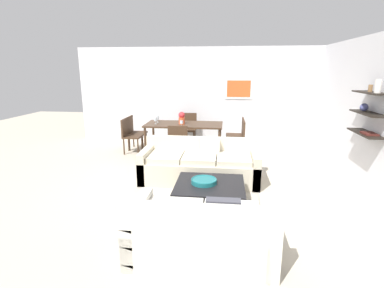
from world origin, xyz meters
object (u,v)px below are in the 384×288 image
at_px(decorative_bowl, 204,181).
at_px(dining_chair_right_far, 238,133).
at_px(loveseat_white, 202,232).
at_px(coffee_table, 210,195).
at_px(dining_chair_left_near, 129,134).
at_px(wine_glass_left_far, 158,118).
at_px(dining_chair_right_near, 239,136).
at_px(dining_chair_head, 188,127).
at_px(centerpiece_vase, 182,118).
at_px(dining_chair_left_far, 134,130).
at_px(dining_table, 184,126).
at_px(wine_glass_foot, 182,122).
at_px(dining_chair_foot, 179,141).
at_px(wine_glass_left_near, 155,119).
at_px(sofa_beige, 200,166).

distance_m(decorative_bowl, dining_chair_right_far, 3.31).
distance_m(loveseat_white, dining_chair_right_far, 4.56).
relative_size(coffee_table, decorative_bowl, 2.66).
height_order(dining_chair_left_near, wine_glass_left_far, wine_glass_left_far).
xyz_separation_m(dining_chair_right_near, dining_chair_right_far, (0.00, 0.43, 0.00)).
xyz_separation_m(dining_chair_right_far, wine_glass_left_far, (-2.08, -0.10, 0.36)).
bearing_deg(dining_chair_head, centerpiece_vase, -93.09).
bearing_deg(dining_chair_left_far, dining_chair_right_far, 0.00).
xyz_separation_m(dining_table, dining_chair_right_far, (1.37, 0.21, -0.18)).
distance_m(decorative_bowl, wine_glass_left_far, 3.50).
bearing_deg(wine_glass_foot, dining_chair_foot, -90.00).
distance_m(dining_chair_left_far, dining_chair_right_near, 2.78).
height_order(dining_chair_foot, dining_chair_head, same).
distance_m(dining_chair_left_far, wine_glass_left_far, 0.76).
relative_size(decorative_bowl, wine_glass_left_far, 2.40).
distance_m(dining_chair_foot, dining_chair_right_far, 1.76).
bearing_deg(dining_chair_left_far, dining_table, -8.80).
height_order(wine_glass_left_near, centerpiece_vase, centerpiece_vase).
bearing_deg(dining_chair_right_near, coffee_table, -100.79).
bearing_deg(centerpiece_vase, wine_glass_left_far, 165.66).
bearing_deg(coffee_table, dining_chair_left_far, 124.06).
relative_size(loveseat_white, dining_chair_right_near, 1.85).
bearing_deg(wine_glass_left_near, wine_glass_left_far, 90.00).
distance_m(coffee_table, wine_glass_foot, 2.85).
height_order(dining_chair_head, wine_glass_foot, wine_glass_foot).
height_order(wine_glass_left_far, wine_glass_foot, wine_glass_left_far).
distance_m(coffee_table, dining_table, 3.20).
bearing_deg(dining_table, dining_chair_right_near, -8.80).
height_order(loveseat_white, dining_chair_foot, dining_chair_foot).
relative_size(dining_chair_left_far, dining_chair_left_near, 1.00).
distance_m(sofa_beige, dining_chair_right_far, 2.29).
relative_size(dining_chair_left_near, wine_glass_left_near, 5.32).
distance_m(sofa_beige, wine_glass_left_near, 2.30).
height_order(dining_chair_foot, wine_glass_left_near, wine_glass_left_near).
relative_size(coffee_table, wine_glass_left_near, 6.35).
height_order(coffee_table, dining_table, dining_table).
bearing_deg(dining_table, wine_glass_left_far, 170.61).
bearing_deg(dining_chair_foot, wine_glass_left_near, 132.87).
distance_m(dining_table, dining_chair_left_near, 1.40).
xyz_separation_m(coffee_table, dining_chair_left_near, (-2.21, 2.84, 0.31)).
bearing_deg(dining_chair_right_near, wine_glass_left_near, 177.37).
xyz_separation_m(dining_chair_right_far, dining_chair_left_near, (-2.75, -0.43, 0.00)).
distance_m(dining_chair_left_near, wine_glass_left_far, 0.82).
height_order(sofa_beige, wine_glass_left_far, wine_glass_left_far).
distance_m(decorative_bowl, wine_glass_left_near, 3.29).
xyz_separation_m(dining_chair_right_far, wine_glass_left_near, (-2.08, -0.33, 0.36)).
bearing_deg(dining_chair_left_near, coffee_table, -52.14).
bearing_deg(wine_glass_left_far, decorative_bowl, -65.31).
bearing_deg(sofa_beige, dining_chair_foot, 118.97).
distance_m(coffee_table, dining_chair_head, 4.03).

